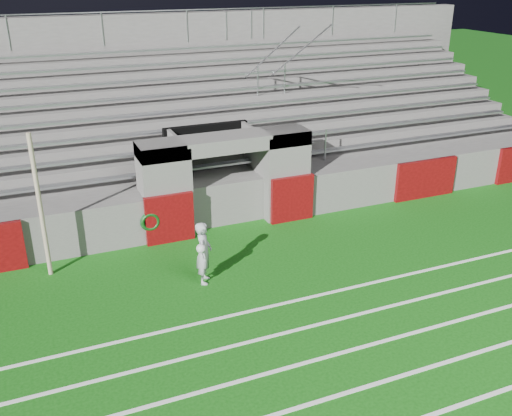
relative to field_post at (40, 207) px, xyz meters
name	(u,v)px	position (x,y,z in m)	size (l,w,h in m)	color
ground	(278,280)	(4.92, -2.36, -1.75)	(90.00, 90.00, 0.00)	#0F4E0D
field_post	(40,207)	(0.00, 0.00, 0.00)	(0.11, 0.11, 3.50)	tan
stadium_structure	(182,134)	(4.92, 5.61, -0.26)	(26.00, 8.48, 5.42)	#5A5856
goalkeeper_with_ball	(204,253)	(3.31, -1.78, -0.99)	(0.55, 0.68, 1.51)	#9FA3A9
hose_coil	(150,222)	(2.60, 0.57, -1.07)	(0.53, 0.15, 0.53)	#0D451C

